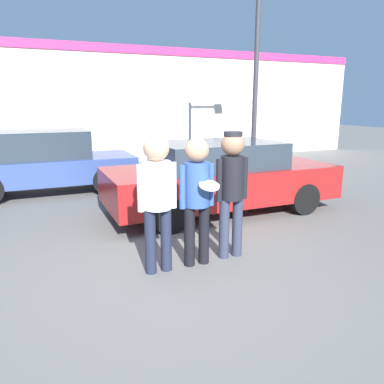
{
  "coord_description": "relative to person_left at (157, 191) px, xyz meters",
  "views": [
    {
      "loc": [
        -1.88,
        -4.64,
        2.24
      ],
      "look_at": [
        0.14,
        0.04,
        1.02
      ],
      "focal_mm": 35.0,
      "sensor_mm": 36.0,
      "label": 1
    }
  ],
  "objects": [
    {
      "name": "ground_plane",
      "position": [
        0.43,
        0.14,
        -1.12
      ],
      "size": [
        56.0,
        56.0,
        0.0
      ],
      "primitive_type": "plane",
      "color": "#66635E"
    },
    {
      "name": "storefront_building",
      "position": [
        0.43,
        9.69,
        1.05
      ],
      "size": [
        24.0,
        0.22,
        4.28
      ],
      "color": "beige",
      "rests_on": "ground"
    },
    {
      "name": "person_left",
      "position": [
        0.0,
        0.0,
        0.0
      ],
      "size": [
        0.53,
        0.36,
        1.85
      ],
      "color": "#1E2338",
      "rests_on": "ground"
    },
    {
      "name": "person_middle_with_frisbee",
      "position": [
        0.57,
        0.01,
        -0.05
      ],
      "size": [
        0.51,
        0.56,
        1.78
      ],
      "color": "black",
      "rests_on": "ground"
    },
    {
      "name": "person_right",
      "position": [
        1.14,
        0.07,
        0.0
      ],
      "size": [
        0.5,
        0.33,
        1.85
      ],
      "color": "#2D3347",
      "rests_on": "ground"
    },
    {
      "name": "parked_car_near",
      "position": [
        2.1,
        2.27,
        -0.38
      ],
      "size": [
        4.73,
        1.96,
        1.46
      ],
      "color": "maroon",
      "rests_on": "ground"
    },
    {
      "name": "parked_car_far",
      "position": [
        -1.14,
        5.49,
        -0.34
      ],
      "size": [
        4.26,
        1.78,
        1.56
      ],
      "color": "#334784",
      "rests_on": "ground"
    },
    {
      "name": "street_lamp",
      "position": [
        4.03,
        3.67,
        2.8
      ],
      "size": [
        1.5,
        0.35,
        6.43
      ],
      "color": "#38383D",
      "rests_on": "ground"
    },
    {
      "name": "shrub",
      "position": [
        -2.27,
        9.01,
        -0.63
      ],
      "size": [
        0.99,
        0.99,
        0.99
      ],
      "color": "#2D6B33",
      "rests_on": "ground"
    }
  ]
}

